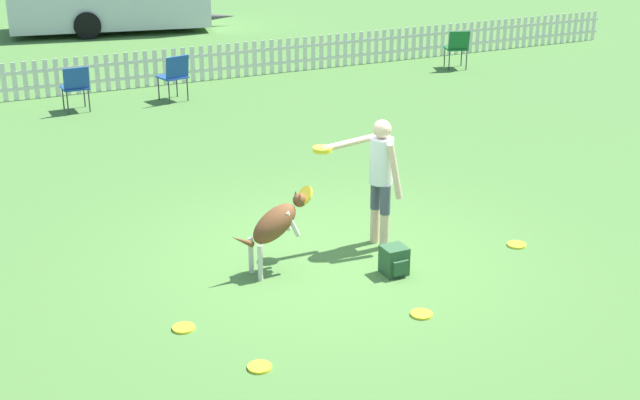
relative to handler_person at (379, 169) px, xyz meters
name	(u,v)px	position (x,y,z in m)	size (l,w,h in m)	color
ground_plane	(331,256)	(-0.63, -0.04, -0.96)	(240.00, 240.00, 0.00)	#4C7A38
handler_person	(379,169)	(0.00, 0.00, 0.00)	(0.96, 0.56, 1.55)	beige
leaping_dog	(276,223)	(-1.36, -0.15, -0.38)	(1.02, 0.38, 0.93)	brown
frisbee_near_handler	(184,328)	(-2.69, -0.97, -0.95)	(0.22, 0.22, 0.02)	yellow
frisbee_near_dog	(517,245)	(1.50, -0.73, -0.95)	(0.22, 0.22, 0.02)	yellow
frisbee_midfield	(260,367)	(-2.28, -1.96, -0.95)	(0.22, 0.22, 0.02)	yellow
frisbee_far_scatter	(422,314)	(-0.43, -1.73, -0.95)	(0.22, 0.22, 0.02)	yellow
backpack_on_grass	(394,261)	(-0.20, -0.77, -0.80)	(0.26, 0.30, 0.32)	#2D5633
picket_fence	(136,70)	(-0.63, 8.84, -0.59)	(23.50, 0.04, 0.73)	silver
folding_chair_blue_left	(457,46)	(6.09, 7.55, -0.45)	(0.57, 0.59, 0.85)	#333338
folding_chair_center	(175,74)	(-0.23, 7.49, -0.42)	(0.57, 0.58, 0.89)	#333338
folding_chair_green_right	(76,85)	(-2.06, 7.53, -0.45)	(0.47, 0.49, 0.84)	#333338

